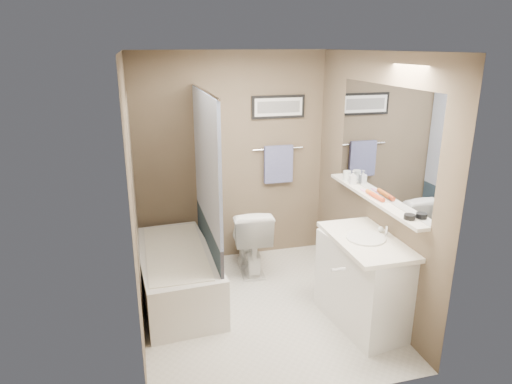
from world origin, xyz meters
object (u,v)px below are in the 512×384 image
object	(u,v)px
bathtub	(177,275)
soap_bottle	(353,177)
vanity	(364,283)
candle_bowl_near	(409,217)
glass_jar	(347,176)
hair_brush_front	(377,197)
hair_brush_back	(373,194)
toilet	(250,238)

from	to	relation	value
bathtub	soap_bottle	size ratio (longest dim) A/B	11.12
bathtub	vanity	xyz separation A→B (m)	(1.60, -0.89, 0.15)
candle_bowl_near	glass_jar	size ratio (longest dim) A/B	0.90
bathtub	soap_bottle	distance (m)	2.02
bathtub	vanity	world-z (taller)	vanity
candle_bowl_near	hair_brush_front	world-z (taller)	hair_brush_front
hair_brush_front	glass_jar	xyz separation A→B (m)	(0.00, 0.62, 0.03)
hair_brush_front	hair_brush_back	world-z (taller)	same
toilet	vanity	size ratio (longest dim) A/B	0.84
candle_bowl_near	hair_brush_back	bearing A→B (deg)	90.00
hair_brush_back	glass_jar	distance (m)	0.55
bathtub	glass_jar	xyz separation A→B (m)	(1.79, -0.05, 0.92)
vanity	toilet	bearing A→B (deg)	111.80
hair_brush_front	glass_jar	bearing A→B (deg)	90.00
bathtub	toilet	xyz separation A→B (m)	(0.86, 0.41, 0.13)
hair_brush_back	toilet	bearing A→B (deg)	132.57
bathtub	hair_brush_front	distance (m)	2.10
toilet	hair_brush_back	xyz separation A→B (m)	(0.92, -1.01, 0.76)
vanity	hair_brush_front	world-z (taller)	hair_brush_front
glass_jar	soap_bottle	distance (m)	0.13
toilet	hair_brush_front	xyz separation A→B (m)	(0.92, -1.07, 0.76)
toilet	soap_bottle	bearing A→B (deg)	152.24
vanity	candle_bowl_near	bearing A→B (deg)	-66.17
hair_brush_back	soap_bottle	world-z (taller)	soap_bottle
hair_brush_front	candle_bowl_near	bearing A→B (deg)	-90.00
hair_brush_front	hair_brush_back	xyz separation A→B (m)	(0.00, 0.06, 0.00)
toilet	glass_jar	distance (m)	1.30
glass_jar	soap_bottle	bearing A→B (deg)	-90.00
candle_bowl_near	hair_brush_back	xyz separation A→B (m)	(0.00, 0.59, 0.00)
toilet	soap_bottle	distance (m)	1.36
toilet	glass_jar	size ratio (longest dim) A/B	7.56
toilet	soap_bottle	size ratio (longest dim) A/B	5.61
toilet	hair_brush_back	size ratio (longest dim) A/B	3.44
bathtub	toilet	world-z (taller)	toilet
vanity	candle_bowl_near	world-z (taller)	candle_bowl_near
soap_bottle	vanity	bearing A→B (deg)	-104.61
vanity	soap_bottle	distance (m)	1.07
hair_brush_front	hair_brush_back	distance (m)	0.06
bathtub	glass_jar	bearing A→B (deg)	-5.26
hair_brush_back	glass_jar	size ratio (longest dim) A/B	2.20
bathtub	soap_bottle	world-z (taller)	soap_bottle
hair_brush_front	bathtub	bearing A→B (deg)	159.65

